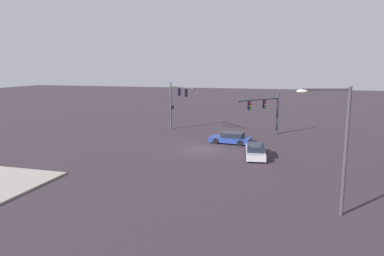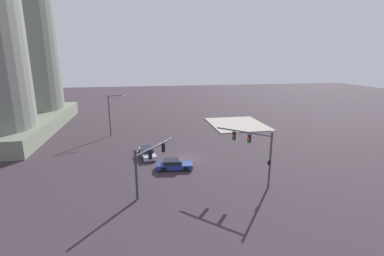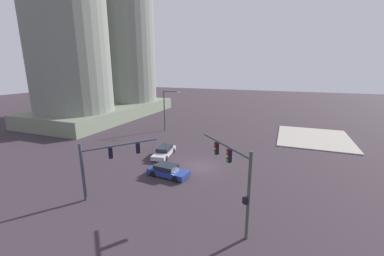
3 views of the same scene
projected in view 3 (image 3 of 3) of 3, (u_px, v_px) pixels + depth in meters
ground_plane at (200, 167)px, 28.11m from camera, size 203.19×203.19×0.00m
sidewalk_corner at (314, 138)px, 39.46m from camera, size 13.11×10.86×0.15m
traffic_signal_near_corner at (234, 170)px, 16.78m from camera, size 4.89×4.66×6.17m
traffic_signal_opposite_side at (106, 158)px, 21.26m from camera, size 5.57×4.26×5.09m
streetlamp_curved_arm at (166, 107)px, 43.44m from camera, size 1.11×2.87×7.19m
sedan_car_approaching at (164, 152)px, 31.48m from camera, size 5.08×2.38×1.21m
sedan_car_waiting_far at (168, 171)px, 25.63m from camera, size 2.34×4.54×1.21m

